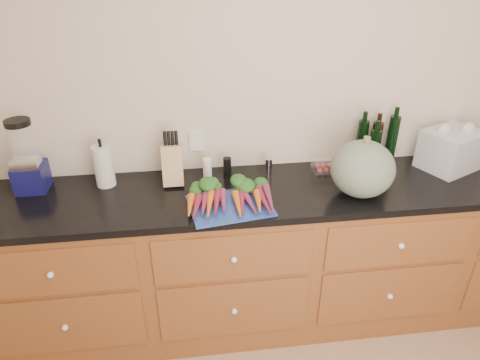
{
  "coord_description": "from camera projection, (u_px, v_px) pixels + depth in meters",
  "views": [
    {
      "loc": [
        -0.64,
        -0.73,
        2.12
      ],
      "look_at": [
        -0.39,
        1.2,
        1.06
      ],
      "focal_mm": 32.0,
      "sensor_mm": 36.0,
      "label": 1
    }
  ],
  "objects": [
    {
      "name": "wall_back",
      "position": [
        297.0,
        106.0,
        2.51
      ],
      "size": [
        4.1,
        0.05,
        2.6
      ],
      "primitive_type": "cube",
      "color": "beige",
      "rests_on": "ground"
    },
    {
      "name": "cabinets",
      "position": [
        301.0,
        255.0,
        2.63
      ],
      "size": [
        3.6,
        0.64,
        0.9
      ],
      "color": "brown",
      "rests_on": "ground"
    },
    {
      "name": "countertop",
      "position": [
        306.0,
        189.0,
        2.41
      ],
      "size": [
        3.64,
        0.62,
        0.04
      ],
      "primitive_type": "cube",
      "color": "black",
      "rests_on": "cabinets"
    },
    {
      "name": "cutting_board",
      "position": [
        230.0,
        206.0,
        2.21
      ],
      "size": [
        0.46,
        0.37,
        0.01
      ],
      "primitive_type": "cube",
      "rotation": [
        0.0,
        0.0,
        0.15
      ],
      "color": "#234093",
      "rests_on": "countertop"
    },
    {
      "name": "carrots",
      "position": [
        229.0,
        196.0,
        2.23
      ],
      "size": [
        0.45,
        0.33,
        0.06
      ],
      "color": "orange",
      "rests_on": "cutting_board"
    },
    {
      "name": "squash",
      "position": [
        362.0,
        169.0,
        2.26
      ],
      "size": [
        0.34,
        0.34,
        0.3
      ],
      "primitive_type": "ellipsoid",
      "color": "#546252",
      "rests_on": "countertop"
    },
    {
      "name": "blender_appliance",
      "position": [
        27.0,
        160.0,
        2.29
      ],
      "size": [
        0.16,
        0.16,
        0.41
      ],
      "color": "#0F0F4A",
      "rests_on": "countertop"
    },
    {
      "name": "paper_towel",
      "position": [
        104.0,
        166.0,
        2.36
      ],
      "size": [
        0.1,
        0.1,
        0.24
      ],
      "primitive_type": "cylinder",
      "color": "silver",
      "rests_on": "countertop"
    },
    {
      "name": "knife_block",
      "position": [
        173.0,
        165.0,
        2.39
      ],
      "size": [
        0.11,
        0.11,
        0.23
      ],
      "primitive_type": "cube",
      "color": "tan",
      "rests_on": "countertop"
    },
    {
      "name": "grinder_salt",
      "position": [
        207.0,
        168.0,
        2.47
      ],
      "size": [
        0.05,
        0.05,
        0.12
      ],
      "primitive_type": "cylinder",
      "color": "white",
      "rests_on": "countertop"
    },
    {
      "name": "grinder_pepper",
      "position": [
        227.0,
        167.0,
        2.48
      ],
      "size": [
        0.05,
        0.05,
        0.12
      ],
      "primitive_type": "cylinder",
      "color": "black",
      "rests_on": "countertop"
    },
    {
      "name": "canister_chrome",
      "position": [
        269.0,
        166.0,
        2.52
      ],
      "size": [
        0.04,
        0.04,
        0.1
      ],
      "primitive_type": "cylinder",
      "color": "silver",
      "rests_on": "countertop"
    },
    {
      "name": "tomato_box",
      "position": [
        325.0,
        166.0,
        2.55
      ],
      "size": [
        0.14,
        0.11,
        0.07
      ],
      "primitive_type": "cube",
      "color": "white",
      "rests_on": "countertop"
    },
    {
      "name": "bottles",
      "position": [
        376.0,
        144.0,
        2.57
      ],
      "size": [
        0.25,
        0.13,
        0.31
      ],
      "color": "black",
      "rests_on": "countertop"
    },
    {
      "name": "grocery_bag",
      "position": [
        451.0,
        150.0,
        2.55
      ],
      "size": [
        0.4,
        0.37,
        0.23
      ],
      "primitive_type": null,
      "rotation": [
        0.0,
        0.0,
        0.43
      ],
      "color": "silver",
      "rests_on": "countertop"
    }
  ]
}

